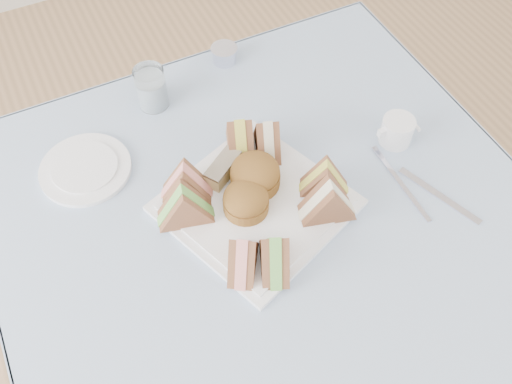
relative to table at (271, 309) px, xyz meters
name	(u,v)px	position (x,y,z in m)	size (l,w,h in m)	color
floor	(268,361)	(0.00, 0.00, -0.37)	(4.00, 4.00, 0.00)	#9E7751
table	(271,309)	(0.00, 0.00, 0.00)	(0.90, 0.90, 0.74)	brown
tablecloth	(275,227)	(0.00, 0.00, 0.37)	(1.02, 1.02, 0.01)	#BFD2F8
serving_plate	(256,205)	(-0.01, 0.05, 0.38)	(0.31, 0.31, 0.01)	white
sandwich_fl_a	(243,253)	(-0.09, -0.05, 0.43)	(0.10, 0.05, 0.09)	#925735
sandwich_fl_b	(275,251)	(-0.04, -0.08, 0.43)	(0.10, 0.05, 0.09)	#925735
sandwich_fr_a	(325,177)	(0.12, 0.03, 0.43)	(0.09, 0.04, 0.08)	#925735
sandwich_fr_b	(329,199)	(0.09, -0.02, 0.44)	(0.11, 0.05, 0.09)	#925735
sandwich_bl_a	(184,203)	(-0.15, 0.08, 0.44)	(0.11, 0.05, 0.09)	#925735
sandwich_bl_b	(185,180)	(-0.12, 0.13, 0.43)	(0.10, 0.05, 0.09)	#925735
sandwich_br_a	(267,136)	(0.06, 0.16, 0.43)	(0.10, 0.05, 0.09)	#925735
sandwich_br_b	(240,136)	(0.01, 0.19, 0.43)	(0.10, 0.05, 0.09)	#925735
scone_left	(246,200)	(-0.04, 0.05, 0.42)	(0.09, 0.09, 0.06)	#996233
scone_right	(255,174)	(0.00, 0.10, 0.42)	(0.10, 0.10, 0.06)	#996233
pastry_slice	(223,169)	(-0.04, 0.14, 0.41)	(0.09, 0.03, 0.04)	tan
side_plate	(85,169)	(-0.28, 0.29, 0.38)	(0.18, 0.18, 0.01)	white
water_glass	(151,88)	(-0.09, 0.40, 0.42)	(0.07, 0.07, 0.10)	white
tea_strainer	(224,55)	(0.10, 0.46, 0.39)	(0.06, 0.06, 0.03)	silver
knife	(439,195)	(0.32, -0.08, 0.38)	(0.01, 0.18, 0.00)	silver
fork	(405,189)	(0.27, -0.04, 0.38)	(0.01, 0.17, 0.00)	silver
creamer_jug	(397,131)	(0.32, 0.08, 0.41)	(0.07, 0.07, 0.06)	white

